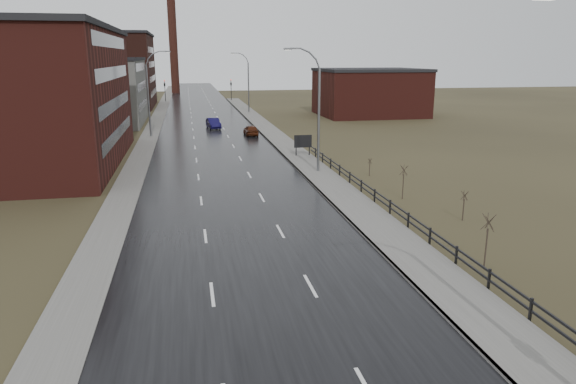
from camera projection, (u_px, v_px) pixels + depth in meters
name	position (u px, v px, depth m)	size (l,w,h in m)	color
road	(211.00, 137.00, 69.34)	(14.00, 300.00, 0.06)	black
sidewalk_right	(319.00, 174.00, 47.20)	(3.20, 180.00, 0.18)	#595651
curb_right	(302.00, 175.00, 46.92)	(0.16, 180.00, 0.18)	slate
sidewalk_left	(148.00, 139.00, 67.81)	(2.40, 260.00, 0.12)	#595651
warehouse_mid	(90.00, 91.00, 81.75)	(16.32, 20.40, 10.50)	slate
warehouse_far	(89.00, 70.00, 108.65)	(26.52, 24.48, 15.50)	#331611
building_right	(369.00, 92.00, 94.77)	(18.36, 16.32, 8.50)	#471914
smokestack	(173.00, 39.00, 149.69)	(2.70, 2.70, 30.70)	#331611
streetlight_right_mid	(316.00, 110.00, 46.67)	(3.36, 0.28, 11.35)	slate
streetlight_left	(150.00, 93.00, 68.33)	(3.36, 0.28, 11.35)	slate
streetlight_right_far	(247.00, 82.00, 97.91)	(3.36, 0.28, 11.35)	slate
guardrail	(413.00, 222.00, 31.52)	(0.10, 53.05, 1.10)	black
shrub_c	(487.00, 240.00, 26.00)	(0.68, 0.72, 2.90)	#382D23
shrub_d	(464.00, 205.00, 33.82)	(0.48, 0.50, 2.01)	#382D23
shrub_e	(403.00, 181.00, 38.88)	(0.62, 0.65, 2.63)	#382D23
shrub_f	(370.00, 167.00, 46.65)	(0.40, 0.41, 1.63)	#382D23
billboard	(303.00, 142.00, 55.30)	(1.93, 0.17, 2.41)	black
traffic_light_left	(165.00, 82.00, 123.63)	(0.58, 2.73, 5.30)	black
traffic_light_right	(231.00, 82.00, 126.60)	(0.58, 2.73, 5.30)	black
car_near	(213.00, 124.00, 77.49)	(1.64, 4.70, 1.55)	#0F0B3A
car_far	(251.00, 130.00, 70.56)	(1.73, 4.29, 1.46)	#441A0B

